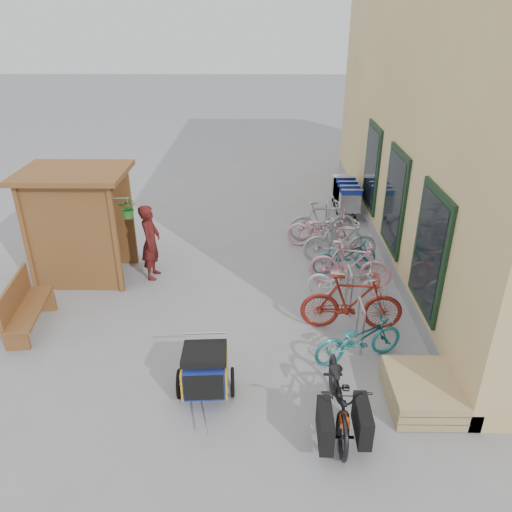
{
  "coord_description": "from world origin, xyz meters",
  "views": [
    {
      "loc": [
        0.59,
        -7.15,
        5.31
      ],
      "look_at": [
        0.5,
        1.5,
        1.0
      ],
      "focal_mm": 35.0,
      "sensor_mm": 36.0,
      "label": 1
    }
  ],
  "objects_px": {
    "bike_0": "(359,338)",
    "bike_7": "(323,221)",
    "shopping_carts": "(346,193)",
    "cargo_bike": "(340,396)",
    "kiosk": "(74,210)",
    "bike_4": "(345,256)",
    "pallet_stack": "(422,391)",
    "bench": "(24,306)",
    "person_kiosk": "(151,242)",
    "bike_1": "(352,302)",
    "child_trailer": "(205,369)",
    "bike_2": "(347,282)",
    "bike_5": "(340,241)",
    "bike_3": "(350,265)",
    "bike_6": "(323,230)"
  },
  "relations": [
    {
      "from": "bike_1",
      "to": "bike_4",
      "type": "bearing_deg",
      "value": -2.42
    },
    {
      "from": "kiosk",
      "to": "bike_7",
      "type": "distance_m",
      "value": 5.87
    },
    {
      "from": "bike_2",
      "to": "bike_5",
      "type": "height_order",
      "value": "bike_5"
    },
    {
      "from": "bike_1",
      "to": "bike_7",
      "type": "bearing_deg",
      "value": 4.38
    },
    {
      "from": "bike_5",
      "to": "pallet_stack",
      "type": "bearing_deg",
      "value": -175.12
    },
    {
      "from": "bench",
      "to": "bike_3",
      "type": "relative_size",
      "value": 0.93
    },
    {
      "from": "pallet_stack",
      "to": "bike_7",
      "type": "bearing_deg",
      "value": 98.27
    },
    {
      "from": "kiosk",
      "to": "bike_4",
      "type": "relative_size",
      "value": 1.64
    },
    {
      "from": "kiosk",
      "to": "bike_2",
      "type": "bearing_deg",
      "value": -9.55
    },
    {
      "from": "pallet_stack",
      "to": "bike_5",
      "type": "xyz_separation_m",
      "value": [
        -0.59,
        4.65,
        0.3
      ]
    },
    {
      "from": "pallet_stack",
      "to": "shopping_carts",
      "type": "relative_size",
      "value": 0.62
    },
    {
      "from": "child_trailer",
      "to": "cargo_bike",
      "type": "relative_size",
      "value": 0.79
    },
    {
      "from": "bench",
      "to": "bike_7",
      "type": "xyz_separation_m",
      "value": [
        5.83,
        4.02,
        0.02
      ]
    },
    {
      "from": "shopping_carts",
      "to": "cargo_bike",
      "type": "bearing_deg",
      "value": -99.04
    },
    {
      "from": "kiosk",
      "to": "bike_5",
      "type": "relative_size",
      "value": 1.46
    },
    {
      "from": "bike_6",
      "to": "bike_5",
      "type": "bearing_deg",
      "value": -149.85
    },
    {
      "from": "child_trailer",
      "to": "cargo_bike",
      "type": "height_order",
      "value": "cargo_bike"
    },
    {
      "from": "child_trailer",
      "to": "bike_0",
      "type": "distance_m",
      "value": 2.6
    },
    {
      "from": "pallet_stack",
      "to": "person_kiosk",
      "type": "distance_m",
      "value": 6.18
    },
    {
      "from": "person_kiosk",
      "to": "bike_1",
      "type": "distance_m",
      "value": 4.46
    },
    {
      "from": "bike_3",
      "to": "bike_7",
      "type": "relative_size",
      "value": 0.99
    },
    {
      "from": "shopping_carts",
      "to": "bike_1",
      "type": "xyz_separation_m",
      "value": [
        -0.76,
        -5.82,
        -0.05
      ]
    },
    {
      "from": "child_trailer",
      "to": "bike_4",
      "type": "relative_size",
      "value": 0.97
    },
    {
      "from": "person_kiosk",
      "to": "bike_7",
      "type": "height_order",
      "value": "person_kiosk"
    },
    {
      "from": "bike_0",
      "to": "bike_3",
      "type": "bearing_deg",
      "value": -25.18
    },
    {
      "from": "bike_1",
      "to": "bike_6",
      "type": "height_order",
      "value": "bike_1"
    },
    {
      "from": "person_kiosk",
      "to": "bike_1",
      "type": "height_order",
      "value": "person_kiosk"
    },
    {
      "from": "kiosk",
      "to": "bike_0",
      "type": "bearing_deg",
      "value": -27.32
    },
    {
      "from": "bike_5",
      "to": "bike_7",
      "type": "relative_size",
      "value": 0.98
    },
    {
      "from": "pallet_stack",
      "to": "bike_7",
      "type": "xyz_separation_m",
      "value": [
        -0.85,
        5.86,
        0.31
      ]
    },
    {
      "from": "bike_3",
      "to": "bike_4",
      "type": "distance_m",
      "value": 0.67
    },
    {
      "from": "shopping_carts",
      "to": "bike_0",
      "type": "relative_size",
      "value": 1.23
    },
    {
      "from": "child_trailer",
      "to": "bike_0",
      "type": "bearing_deg",
      "value": 16.61
    },
    {
      "from": "bench",
      "to": "cargo_bike",
      "type": "height_order",
      "value": "bench"
    },
    {
      "from": "bike_3",
      "to": "bike_7",
      "type": "height_order",
      "value": "bike_7"
    },
    {
      "from": "bike_0",
      "to": "bike_2",
      "type": "bearing_deg",
      "value": -22.58
    },
    {
      "from": "pallet_stack",
      "to": "bench",
      "type": "xyz_separation_m",
      "value": [
        -6.68,
        1.84,
        0.29
      ]
    },
    {
      "from": "bike_0",
      "to": "bike_7",
      "type": "xyz_separation_m",
      "value": [
        -0.07,
        4.83,
        0.1
      ]
    },
    {
      "from": "bike_2",
      "to": "bike_6",
      "type": "height_order",
      "value": "bike_6"
    },
    {
      "from": "cargo_bike",
      "to": "bike_4",
      "type": "xyz_separation_m",
      "value": [
        0.75,
        4.57,
        -0.09
      ]
    },
    {
      "from": "bike_3",
      "to": "bike_7",
      "type": "bearing_deg",
      "value": 20.52
    },
    {
      "from": "bike_0",
      "to": "bike_6",
      "type": "distance_m",
      "value": 4.4
    },
    {
      "from": "child_trailer",
      "to": "bike_1",
      "type": "bearing_deg",
      "value": 32.68
    },
    {
      "from": "bike_0",
      "to": "person_kiosk",
      "type": "bearing_deg",
      "value": 34.73
    },
    {
      "from": "bench",
      "to": "bike_0",
      "type": "xyz_separation_m",
      "value": [
        5.9,
        -0.81,
        -0.08
      ]
    },
    {
      "from": "bike_0",
      "to": "bike_2",
      "type": "relative_size",
      "value": 1.0
    },
    {
      "from": "bike_2",
      "to": "bike_5",
      "type": "relative_size",
      "value": 0.93
    },
    {
      "from": "kiosk",
      "to": "person_kiosk",
      "type": "xyz_separation_m",
      "value": [
        1.52,
        0.01,
        -0.72
      ]
    },
    {
      "from": "bike_3",
      "to": "cargo_bike",
      "type": "bearing_deg",
      "value": -177.85
    },
    {
      "from": "bike_2",
      "to": "bike_0",
      "type": "bearing_deg",
      "value": -169.72
    }
  ]
}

